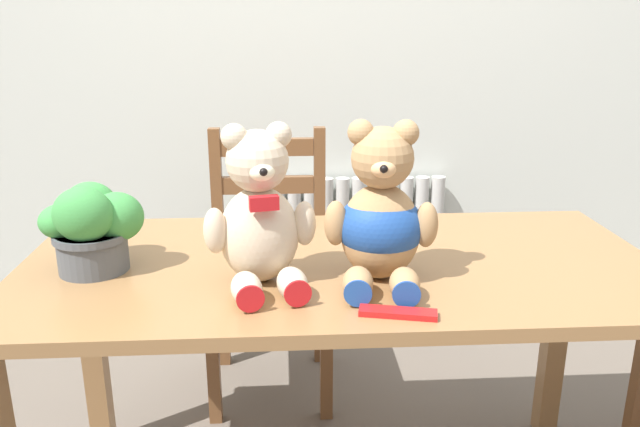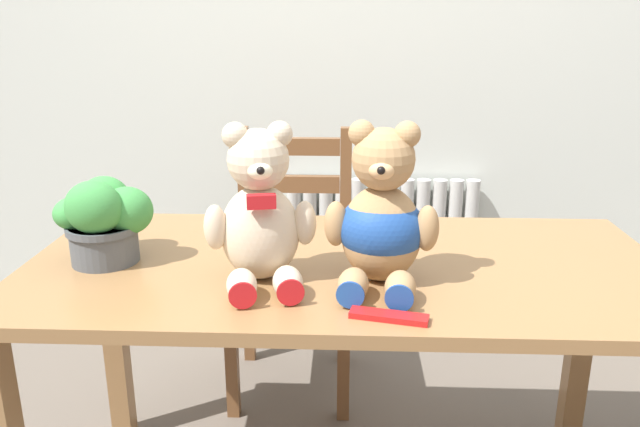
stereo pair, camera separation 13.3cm
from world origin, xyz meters
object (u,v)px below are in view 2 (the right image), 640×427
Objects in this scene: wooden_chair_behind at (292,263)px; teddy_bear_left at (260,215)px; potted_plant at (104,219)px; teddy_bear_right at (381,220)px; chocolate_bar at (388,316)px.

teddy_bear_left is at bearing 90.20° from wooden_chair_behind.
teddy_bear_left reaches higher than potted_plant.
wooden_chair_behind is at bearing -64.41° from teddy_bear_right.
teddy_bear_left is 0.39m from potted_plant.
wooden_chair_behind is 4.04× the size of potted_plant.
teddy_bear_right is 2.33× the size of chocolate_bar.
teddy_bear_left reaches higher than chocolate_bar.
chocolate_bar is at bearing 134.59° from teddy_bear_left.
wooden_chair_behind is 0.86m from potted_plant.
teddy_bear_left is at bearing -13.96° from potted_plant.
chocolate_bar is at bearing 105.84° from wooden_chair_behind.
teddy_bear_left is 0.35m from chocolate_bar.
wooden_chair_behind is 0.87m from teddy_bear_left.
teddy_bear_right reaches higher than teddy_bear_left.
potted_plant is at bearing -1.30° from teddy_bear_right.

